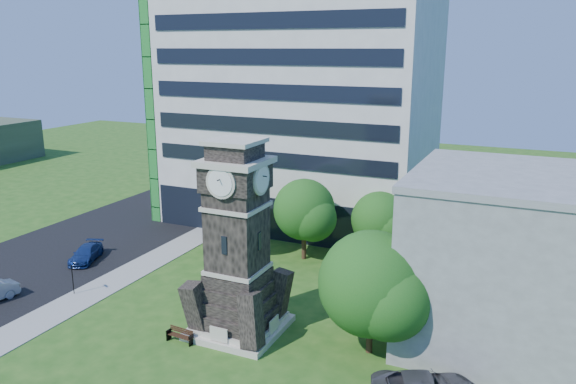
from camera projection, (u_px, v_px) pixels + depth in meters
The scene contains 13 objects.
ground at pixel (182, 334), 35.04m from camera, with size 160.00×160.00×0.00m, color #235017.
sidewalk at pixel (117, 279), 43.26m from camera, with size 3.00×70.00×0.06m, color gray.
street at pixel (37, 263), 46.69m from camera, with size 14.00×80.00×0.02m, color black.
clock_tower at pixel (237, 252), 34.27m from camera, with size 5.40×5.40×12.22m.
office_tall at pixel (300, 80), 55.52m from camera, with size 26.20×15.11×28.60m.
office_low at pixel (542, 263), 32.74m from camera, with size 15.20×12.20×10.40m.
car_street_north at pixel (86, 254), 47.00m from camera, with size 1.76×4.32×1.25m, color navy.
park_bench at pixel (180, 335), 34.04m from camera, with size 1.73×0.46×0.90m.
street_sign at pixel (72, 274), 40.33m from camera, with size 0.62×0.06×2.58m.
tree_nw at pixel (233, 205), 47.87m from camera, with size 5.34×4.85×6.99m.
tree_nc at pixel (305, 212), 46.58m from camera, with size 5.65×5.14×6.91m.
tree_ne at pixel (380, 221), 46.70m from camera, with size 5.23×4.75×5.85m.
tree_east at pixel (373, 287), 31.97m from camera, with size 6.77×6.15×7.42m.
Camera 1 is at (19.23, -26.05, 17.41)m, focal length 35.00 mm.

